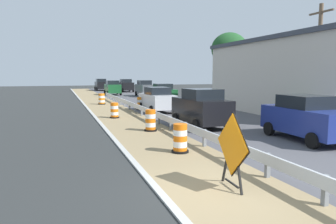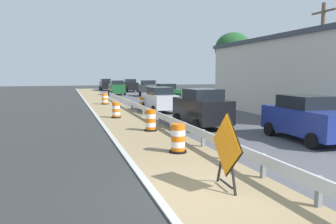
# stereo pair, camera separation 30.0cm
# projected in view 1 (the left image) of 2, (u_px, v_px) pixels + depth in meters

# --- Properties ---
(ground_plane) EXTENTS (160.00, 160.00, 0.00)m
(ground_plane) POSITION_uv_depth(u_px,v_px,m) (215.00, 193.00, 7.68)
(ground_plane) COLOR #2B2D2D
(median_dirt_strip) EXTENTS (3.30, 120.00, 0.01)m
(median_dirt_strip) POSITION_uv_depth(u_px,v_px,m) (231.00, 190.00, 7.83)
(median_dirt_strip) COLOR #8E7A56
(median_dirt_strip) RESTS_ON ground
(curb_near_edge) EXTENTS (0.20, 120.00, 0.11)m
(curb_near_edge) POSITION_uv_depth(u_px,v_px,m) (165.00, 199.00, 7.25)
(curb_near_edge) COLOR #ADADA8
(curb_near_edge) RESTS_ON ground
(guardrail_median) EXTENTS (0.18, 58.77, 0.71)m
(guardrail_median) POSITION_uv_depth(u_px,v_px,m) (229.00, 144.00, 10.64)
(guardrail_median) COLOR silver
(guardrail_median) RESTS_ON ground
(warning_sign_diamond) EXTENTS (0.13, 1.68, 1.98)m
(warning_sign_diamond) POSITION_uv_depth(u_px,v_px,m) (232.00, 147.00, 7.89)
(warning_sign_diamond) COLOR black
(warning_sign_diamond) RESTS_ON ground
(traffic_barrel_nearest) EXTENTS (0.65, 0.65, 1.08)m
(traffic_barrel_nearest) POSITION_uv_depth(u_px,v_px,m) (180.00, 140.00, 11.60)
(traffic_barrel_nearest) COLOR orange
(traffic_barrel_nearest) RESTS_ON ground
(traffic_barrel_close) EXTENTS (0.65, 0.65, 1.11)m
(traffic_barrel_close) POSITION_uv_depth(u_px,v_px,m) (150.00, 121.00, 16.04)
(traffic_barrel_close) COLOR orange
(traffic_barrel_close) RESTS_ON ground
(traffic_barrel_mid) EXTENTS (0.64, 0.64, 1.03)m
(traffic_barrel_mid) POSITION_uv_depth(u_px,v_px,m) (114.00, 111.00, 20.86)
(traffic_barrel_mid) COLOR orange
(traffic_barrel_mid) RESTS_ON ground
(traffic_barrel_far) EXTENTS (0.66, 0.66, 1.05)m
(traffic_barrel_far) POSITION_uv_depth(u_px,v_px,m) (140.00, 104.00, 25.74)
(traffic_barrel_far) COLOR orange
(traffic_barrel_far) RESTS_ON ground
(traffic_barrel_farther) EXTENTS (0.74, 0.74, 1.06)m
(traffic_barrel_farther) POSITION_uv_depth(u_px,v_px,m) (102.00, 100.00, 30.40)
(traffic_barrel_farther) COLOR orange
(traffic_barrel_farther) RESTS_ON ground
(car_lead_near_lane) EXTENTS (2.05, 4.56, 2.14)m
(car_lead_near_lane) POSITION_uv_depth(u_px,v_px,m) (101.00, 85.00, 57.41)
(car_lead_near_lane) COLOR black
(car_lead_near_lane) RESTS_ON ground
(car_trailing_near_lane) EXTENTS (1.94, 4.33, 2.15)m
(car_trailing_near_lane) POSITION_uv_depth(u_px,v_px,m) (145.00, 88.00, 41.71)
(car_trailing_near_lane) COLOR #4C5156
(car_trailing_near_lane) RESTS_ON ground
(car_lead_far_lane) EXTENTS (2.04, 4.43, 1.93)m
(car_lead_far_lane) POSITION_uv_depth(u_px,v_px,m) (157.00, 99.00, 24.41)
(car_lead_far_lane) COLOR silver
(car_lead_far_lane) RESTS_ON ground
(car_mid_far_lane) EXTENTS (2.09, 4.14, 2.15)m
(car_mid_far_lane) POSITION_uv_depth(u_px,v_px,m) (126.00, 85.00, 52.68)
(car_mid_far_lane) COLOR black
(car_mid_far_lane) RESTS_ON ground
(car_trailing_far_lane) EXTENTS (2.21, 4.09, 2.11)m
(car_trailing_far_lane) POSITION_uv_depth(u_px,v_px,m) (201.00, 108.00, 17.29)
(car_trailing_far_lane) COLOR black
(car_trailing_far_lane) RESTS_ON ground
(car_distant_a) EXTENTS (2.09, 4.00, 1.92)m
(car_distant_a) POSITION_uv_depth(u_px,v_px,m) (163.00, 93.00, 33.74)
(car_distant_a) COLOR #195128
(car_distant_a) RESTS_ON ground
(car_distant_b) EXTENTS (2.06, 4.02, 2.07)m
(car_distant_b) POSITION_uv_depth(u_px,v_px,m) (113.00, 88.00, 44.67)
(car_distant_b) COLOR #195128
(car_distant_b) RESTS_ON ground
(car_distant_c) EXTENTS (2.25, 4.37, 1.98)m
(car_distant_c) POSITION_uv_depth(u_px,v_px,m) (307.00, 118.00, 13.79)
(car_distant_c) COLOR navy
(car_distant_c) RESTS_ON ground
(roadside_shop_near) EXTENTS (7.68, 14.41, 5.52)m
(roadside_shop_near) POSITION_uv_depth(u_px,v_px,m) (298.00, 76.00, 23.73)
(roadside_shop_near) COLOR beige
(roadside_shop_near) RESTS_ON ground
(utility_pole_near) EXTENTS (0.24, 1.80, 7.06)m
(utility_pole_near) POSITION_uv_depth(u_px,v_px,m) (318.00, 61.00, 18.82)
(utility_pole_near) COLOR brown
(utility_pole_near) RESTS_ON ground
(bush_roadside) EXTENTS (3.21, 3.21, 1.20)m
(bush_roadside) POSITION_uv_depth(u_px,v_px,m) (304.00, 113.00, 18.63)
(bush_roadside) COLOR #337533
(bush_roadside) RESTS_ON ground
(tree_roadside) EXTENTS (4.01, 4.01, 7.58)m
(tree_roadside) POSITION_uv_depth(u_px,v_px,m) (229.00, 49.00, 35.15)
(tree_roadside) COLOR brown
(tree_roadside) RESTS_ON ground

